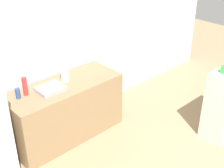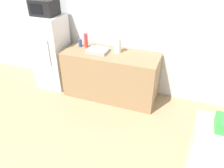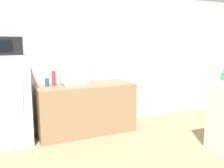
{
  "view_description": "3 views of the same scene",
  "coord_description": "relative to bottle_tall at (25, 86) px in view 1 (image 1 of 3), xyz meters",
  "views": [
    {
      "loc": [
        -2.08,
        -0.65,
        3.07
      ],
      "look_at": [
        0.24,
        1.84,
        1.22
      ],
      "focal_mm": 50.0,
      "sensor_mm": 36.0,
      "label": 1
    },
    {
      "loc": [
        1.41,
        -0.64,
        2.48
      ],
      "look_at": [
        0.48,
        1.83,
        0.86
      ],
      "focal_mm": 35.0,
      "sensor_mm": 36.0,
      "label": 2
    },
    {
      "loc": [
        -1.31,
        -1.5,
        1.67
      ],
      "look_at": [
        0.22,
        1.81,
        1.05
      ],
      "focal_mm": 40.0,
      "sensor_mm": 36.0,
      "label": 3
    }
  ],
  "objects": [
    {
      "name": "wall_back",
      "position": [
        0.42,
        0.28,
        0.27
      ],
      "size": [
        8.0,
        0.06,
        2.6
      ],
      "primitive_type": "cube",
      "color": "silver",
      "rests_on": "ground_plane"
    },
    {
      "name": "counter",
      "position": [
        0.54,
        -0.12,
        -0.58
      ],
      "size": [
        1.75,
        0.67,
        0.9
      ],
      "primitive_type": "cube",
      "color": "#937551",
      "rests_on": "ground_plane"
    },
    {
      "name": "sink_basin",
      "position": [
        0.3,
        -0.14,
        -0.1
      ],
      "size": [
        0.36,
        0.3,
        0.06
      ],
      "primitive_type": "cube",
      "color": "#9EA3A8",
      "rests_on": "counter"
    },
    {
      "name": "bottle_tall",
      "position": [
        0.0,
        0.0,
        0.0
      ],
      "size": [
        0.07,
        0.07,
        0.26
      ],
      "primitive_type": "cylinder",
      "color": "red",
      "rests_on": "counter"
    },
    {
      "name": "bottle_short",
      "position": [
        -0.12,
        -0.01,
        -0.06
      ],
      "size": [
        0.07,
        0.07,
        0.14
      ],
      "primitive_type": "cylinder",
      "color": "#2D4C8C",
      "rests_on": "counter"
    },
    {
      "name": "paper_towel_roll",
      "position": [
        0.64,
        -0.02,
        0.0
      ],
      "size": [
        0.12,
        0.12,
        0.27
      ],
      "primitive_type": "cylinder",
      "color": "white",
      "rests_on": "counter"
    }
  ]
}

